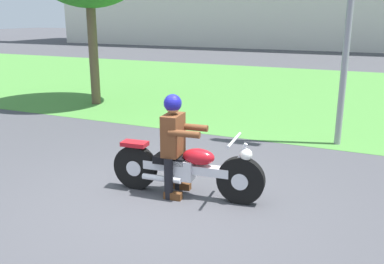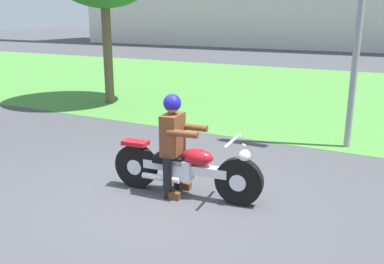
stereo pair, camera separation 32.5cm
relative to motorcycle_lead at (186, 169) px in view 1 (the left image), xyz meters
name	(u,v)px [view 1 (the left image)]	position (x,y,z in m)	size (l,w,h in m)	color
ground	(162,203)	(-0.18, -0.37, -0.39)	(120.00, 120.00, 0.00)	#424247
grass_verge	(299,91)	(-0.18, 8.94, -0.38)	(60.00, 12.00, 0.01)	#478438
motorcycle_lead	(186,169)	(0.00, 0.00, 0.00)	(2.15, 0.66, 0.87)	black
rider_lead	(174,137)	(-0.17, -0.01, 0.43)	(0.58, 0.49, 1.40)	black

